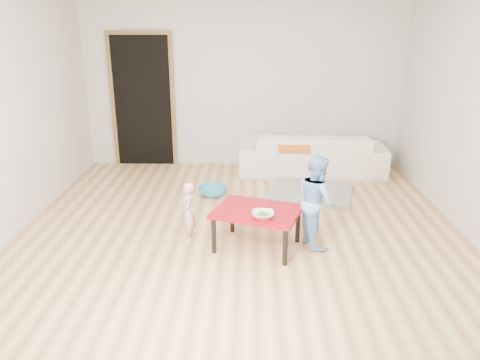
{
  "coord_description": "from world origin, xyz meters",
  "views": [
    {
      "loc": [
        0.1,
        -4.92,
        2.29
      ],
      "look_at": [
        0.0,
        -0.2,
        0.65
      ],
      "focal_mm": 35.0,
      "sensor_mm": 36.0,
      "label": 1
    }
  ],
  "objects_px": {
    "basin": "(213,191)",
    "sofa": "(312,153)",
    "child_pink": "(188,212)",
    "red_table": "(257,229)",
    "child_blue": "(317,201)",
    "bowl": "(263,215)"
  },
  "relations": [
    {
      "from": "child_pink",
      "to": "basin",
      "type": "distance_m",
      "value": 1.39
    },
    {
      "from": "sofa",
      "to": "child_blue",
      "type": "relative_size",
      "value": 2.25
    },
    {
      "from": "sofa",
      "to": "child_blue",
      "type": "height_order",
      "value": "child_blue"
    },
    {
      "from": "sofa",
      "to": "basin",
      "type": "relative_size",
      "value": 5.63
    },
    {
      "from": "bowl",
      "to": "red_table",
      "type": "bearing_deg",
      "value": 106.26
    },
    {
      "from": "sofa",
      "to": "red_table",
      "type": "distance_m",
      "value": 2.68
    },
    {
      "from": "red_table",
      "to": "child_pink",
      "type": "distance_m",
      "value": 0.76
    },
    {
      "from": "basin",
      "to": "red_table",
      "type": "bearing_deg",
      "value": -69.08
    },
    {
      "from": "child_pink",
      "to": "red_table",
      "type": "bearing_deg",
      "value": 69.32
    },
    {
      "from": "red_table",
      "to": "bowl",
      "type": "relative_size",
      "value": 3.84
    },
    {
      "from": "child_blue",
      "to": "basin",
      "type": "distance_m",
      "value": 1.9
    },
    {
      "from": "bowl",
      "to": "basin",
      "type": "relative_size",
      "value": 0.56
    },
    {
      "from": "red_table",
      "to": "basin",
      "type": "relative_size",
      "value": 2.17
    },
    {
      "from": "red_table",
      "to": "child_blue",
      "type": "distance_m",
      "value": 0.69
    },
    {
      "from": "bowl",
      "to": "child_pink",
      "type": "xyz_separation_m",
      "value": [
        -0.79,
        0.34,
        -0.12
      ]
    },
    {
      "from": "red_table",
      "to": "child_pink",
      "type": "height_order",
      "value": "child_pink"
    },
    {
      "from": "red_table",
      "to": "child_blue",
      "type": "height_order",
      "value": "child_blue"
    },
    {
      "from": "red_table",
      "to": "child_blue",
      "type": "relative_size",
      "value": 0.87
    },
    {
      "from": "basin",
      "to": "sofa",
      "type": "bearing_deg",
      "value": 35.11
    },
    {
      "from": "bowl",
      "to": "child_blue",
      "type": "bearing_deg",
      "value": 26.48
    },
    {
      "from": "child_pink",
      "to": "child_blue",
      "type": "height_order",
      "value": "child_blue"
    },
    {
      "from": "bowl",
      "to": "child_pink",
      "type": "distance_m",
      "value": 0.87
    }
  ]
}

